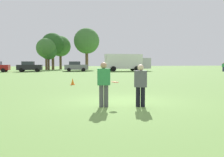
{
  "coord_description": "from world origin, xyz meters",
  "views": [
    {
      "loc": [
        -2.66,
        -9.18,
        1.64
      ],
      "look_at": [
        -0.18,
        0.78,
        0.92
      ],
      "focal_mm": 36.94,
      "sensor_mm": 36.0,
      "label": 1
    }
  ],
  "objects_px": {
    "box_truck": "(127,62)",
    "parked_car_mid_right": "(76,66)",
    "player_thrower": "(104,82)",
    "player_defender": "(141,83)",
    "traffic_cone": "(73,82)",
    "parked_car_center": "(29,67)",
    "bystander_sideline_watcher": "(223,66)",
    "frisbee": "(115,82)"
  },
  "relations": [
    {
      "from": "player_thrower",
      "to": "parked_car_center",
      "type": "bearing_deg",
      "value": 99.9
    },
    {
      "from": "box_truck",
      "to": "bystander_sideline_watcher",
      "type": "xyz_separation_m",
      "value": [
        16.38,
        -6.15,
        -0.84
      ]
    },
    {
      "from": "traffic_cone",
      "to": "frisbee",
      "type": "bearing_deg",
      "value": -83.68
    },
    {
      "from": "parked_car_center",
      "to": "player_defender",
      "type": "bearing_deg",
      "value": -78.08
    },
    {
      "from": "parked_car_mid_right",
      "to": "frisbee",
      "type": "bearing_deg",
      "value": -92.57
    },
    {
      "from": "player_thrower",
      "to": "parked_car_mid_right",
      "type": "relative_size",
      "value": 0.38
    },
    {
      "from": "parked_car_center",
      "to": "bystander_sideline_watcher",
      "type": "xyz_separation_m",
      "value": [
        33.94,
        -7.36,
        -0.01
      ]
    },
    {
      "from": "player_defender",
      "to": "box_truck",
      "type": "height_order",
      "value": "box_truck"
    },
    {
      "from": "player_thrower",
      "to": "box_truck",
      "type": "height_order",
      "value": "box_truck"
    },
    {
      "from": "player_thrower",
      "to": "box_truck",
      "type": "relative_size",
      "value": 0.19
    },
    {
      "from": "frisbee",
      "to": "box_truck",
      "type": "bearing_deg",
      "value": 71.65
    },
    {
      "from": "player_defender",
      "to": "parked_car_mid_right",
      "type": "height_order",
      "value": "parked_car_mid_right"
    },
    {
      "from": "player_defender",
      "to": "traffic_cone",
      "type": "relative_size",
      "value": 3.26
    },
    {
      "from": "traffic_cone",
      "to": "parked_car_center",
      "type": "height_order",
      "value": "parked_car_center"
    },
    {
      "from": "frisbee",
      "to": "parked_car_center",
      "type": "distance_m",
      "value": 35.08
    },
    {
      "from": "bystander_sideline_watcher",
      "to": "traffic_cone",
      "type": "bearing_deg",
      "value": -146.85
    },
    {
      "from": "parked_car_center",
      "to": "parked_car_mid_right",
      "type": "height_order",
      "value": "same"
    },
    {
      "from": "player_thrower",
      "to": "parked_car_mid_right",
      "type": "bearing_deg",
      "value": 86.65
    },
    {
      "from": "player_defender",
      "to": "traffic_cone",
      "type": "bearing_deg",
      "value": 101.28
    },
    {
      "from": "frisbee",
      "to": "box_truck",
      "type": "xyz_separation_m",
      "value": [
        11.03,
        33.26,
        0.86
      ]
    },
    {
      "from": "player_thrower",
      "to": "parked_car_center",
      "type": "distance_m",
      "value": 35.18
    },
    {
      "from": "parked_car_mid_right",
      "to": "box_truck",
      "type": "xyz_separation_m",
      "value": [
        9.5,
        -0.97,
        0.83
      ]
    },
    {
      "from": "frisbee",
      "to": "traffic_cone",
      "type": "relative_size",
      "value": 0.57
    },
    {
      "from": "traffic_cone",
      "to": "box_truck",
      "type": "relative_size",
      "value": 0.06
    },
    {
      "from": "traffic_cone",
      "to": "bystander_sideline_watcher",
      "type": "height_order",
      "value": "bystander_sideline_watcher"
    },
    {
      "from": "player_defender",
      "to": "box_truck",
      "type": "distance_m",
      "value": 35.24
    },
    {
      "from": "player_thrower",
      "to": "player_defender",
      "type": "relative_size",
      "value": 1.05
    },
    {
      "from": "parked_car_center",
      "to": "box_truck",
      "type": "distance_m",
      "value": 17.62
    },
    {
      "from": "frisbee",
      "to": "parked_car_center",
      "type": "height_order",
      "value": "parked_car_center"
    },
    {
      "from": "parked_car_center",
      "to": "bystander_sideline_watcher",
      "type": "bearing_deg",
      "value": -12.24
    },
    {
      "from": "parked_car_center",
      "to": "bystander_sideline_watcher",
      "type": "height_order",
      "value": "parked_car_center"
    },
    {
      "from": "player_defender",
      "to": "bystander_sideline_watcher",
      "type": "distance_m",
      "value": 38.29
    },
    {
      "from": "player_thrower",
      "to": "player_defender",
      "type": "bearing_deg",
      "value": -12.06
    },
    {
      "from": "player_thrower",
      "to": "player_defender",
      "type": "xyz_separation_m",
      "value": [
        1.33,
        -0.28,
        -0.05
      ]
    },
    {
      "from": "player_thrower",
      "to": "parked_car_center",
      "type": "height_order",
      "value": "parked_car_center"
    },
    {
      "from": "player_defender",
      "to": "bystander_sideline_watcher",
      "type": "relative_size",
      "value": 0.97
    },
    {
      "from": "player_defender",
      "to": "traffic_cone",
      "type": "height_order",
      "value": "player_defender"
    },
    {
      "from": "box_truck",
      "to": "parked_car_mid_right",
      "type": "bearing_deg",
      "value": 174.15
    },
    {
      "from": "player_thrower",
      "to": "frisbee",
      "type": "xyz_separation_m",
      "value": [
        0.48,
        0.18,
        -0.03
      ]
    },
    {
      "from": "traffic_cone",
      "to": "box_truck",
      "type": "bearing_deg",
      "value": 64.1
    },
    {
      "from": "parked_car_center",
      "to": "box_truck",
      "type": "height_order",
      "value": "box_truck"
    },
    {
      "from": "player_thrower",
      "to": "box_truck",
      "type": "distance_m",
      "value": 35.38
    }
  ]
}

